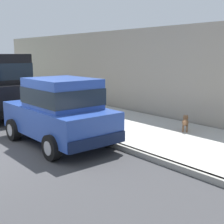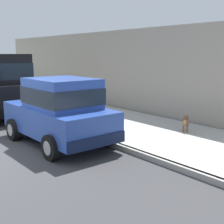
{
  "view_description": "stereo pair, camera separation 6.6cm",
  "coord_description": "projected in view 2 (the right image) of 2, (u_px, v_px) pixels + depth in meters",
  "views": [
    {
      "loc": [
        -2.05,
        -7.6,
        2.55
      ],
      "look_at": [
        3.6,
        -0.8,
        0.85
      ],
      "focal_mm": 49.24,
      "sensor_mm": 36.0,
      "label": 1
    },
    {
      "loc": [
        -2.0,
        -7.64,
        2.55
      ],
      "look_at": [
        3.6,
        -0.8,
        0.85
      ],
      "focal_mm": 49.24,
      "sensor_mm": 36.0,
      "label": 2
    }
  ],
  "objects": [
    {
      "name": "building_facade",
      "position": [
        104.0,
        70.0,
        14.71
      ],
      "size": [
        0.5,
        20.0,
        3.53
      ],
      "primitive_type": "cube",
      "color": "#9E9384",
      "rests_on": "ground"
    },
    {
      "name": "dog_brown",
      "position": [
        186.0,
        122.0,
        9.63
      ],
      "size": [
        0.64,
        0.49,
        0.49
      ],
      "color": "brown",
      "rests_on": "sidewalk"
    },
    {
      "name": "sidewalk",
      "position": [
        129.0,
        126.0,
        10.63
      ],
      "size": [
        3.6,
        64.0,
        0.14
      ],
      "primitive_type": "cube",
      "color": "#B7B5AD",
      "rests_on": "ground"
    },
    {
      "name": "car_blue_hatchback",
      "position": [
        60.0,
        110.0,
        8.59
      ],
      "size": [
        1.97,
        3.81,
        1.88
      ],
      "color": "#28479E",
      "rests_on": "ground"
    },
    {
      "name": "curb",
      "position": [
        86.0,
        134.0,
        9.51
      ],
      "size": [
        0.16,
        64.0,
        0.14
      ],
      "primitive_type": "cube",
      "color": "gray",
      "rests_on": "ground"
    }
  ]
}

